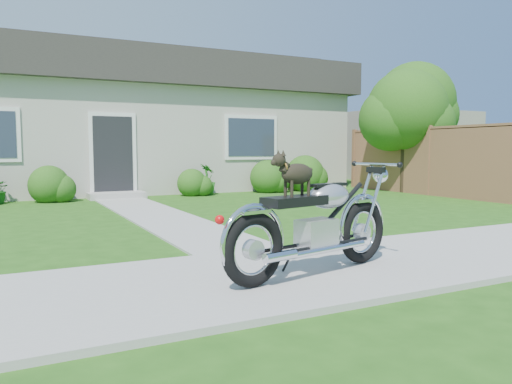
% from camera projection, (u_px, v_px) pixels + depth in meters
% --- Properties ---
extents(ground, '(80.00, 80.00, 0.00)m').
position_uv_depth(ground, '(401.00, 259.00, 5.70)').
color(ground, '#235114').
rests_on(ground, ground).
extents(sidewalk, '(24.00, 2.20, 0.04)m').
position_uv_depth(sidewalk, '(401.00, 258.00, 5.70)').
color(sidewalk, '#9E9B93').
rests_on(sidewalk, ground).
extents(walkway, '(1.20, 8.00, 0.03)m').
position_uv_depth(walkway, '(155.00, 215.00, 9.48)').
color(walkway, '#9E9B93').
rests_on(walkway, ground).
extents(house, '(12.60, 7.03, 4.50)m').
position_uv_depth(house, '(141.00, 121.00, 16.19)').
color(house, beige).
rests_on(house, ground).
extents(fence, '(0.12, 6.62, 1.90)m').
position_uv_depth(fence, '(429.00, 161.00, 13.56)').
color(fence, brown).
rests_on(fence, ground).
extents(tree_near, '(2.40, 2.31, 3.54)m').
position_uv_depth(tree_near, '(412.00, 114.00, 14.33)').
color(tree_near, '#3D2B1C').
rests_on(tree_near, ground).
extents(tree_far, '(2.90, 2.89, 4.43)m').
position_uv_depth(tree_far, '(419.00, 106.00, 18.24)').
color(tree_far, '#3D2B1C').
rests_on(tree_far, ground).
extents(shrub_row, '(9.96, 1.16, 1.16)m').
position_uv_depth(shrub_row, '(192.00, 180.00, 13.44)').
color(shrub_row, '#295616').
rests_on(shrub_row, ground).
extents(potted_plant_right, '(0.53, 0.53, 0.86)m').
position_uv_depth(potted_plant_right, '(207.00, 179.00, 13.69)').
color(potted_plant_right, '#236A1D').
rests_on(potted_plant_right, ground).
extents(motorcycle_with_dog, '(2.20, 0.80, 1.18)m').
position_uv_depth(motorcycle_with_dog, '(316.00, 221.00, 4.86)').
color(motorcycle_with_dog, black).
rests_on(motorcycle_with_dog, sidewalk).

